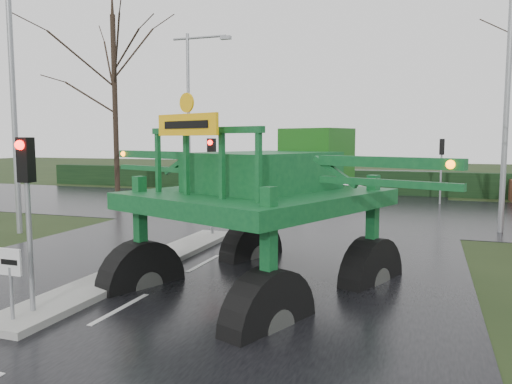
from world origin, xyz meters
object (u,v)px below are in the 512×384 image
(street_light_left_near, at_px, (18,70))
(crop_sprayer, at_px, (148,177))
(traffic_signal_far, at_px, (442,156))
(street_light_right, at_px, (499,71))
(street_light_left_far, at_px, (193,99))
(traffic_signal_mid, at_px, (212,165))
(traffic_signal_near, at_px, (27,187))
(keep_left_sign, at_px, (10,272))
(white_sedan, at_px, (339,202))

(street_light_left_near, xyz_separation_m, crop_sprayer, (7.79, -4.15, -3.38))
(traffic_signal_far, relative_size, crop_sprayer, 0.38)
(street_light_right, distance_m, street_light_left_far, 18.24)
(traffic_signal_mid, height_order, street_light_right, street_light_right)
(traffic_signal_near, xyz_separation_m, street_light_left_near, (-6.89, 7.01, 3.40))
(keep_left_sign, bearing_deg, street_light_left_far, 107.78)
(keep_left_sign, xyz_separation_m, street_light_right, (9.49, 13.50, 4.93))
(street_light_left_near, relative_size, crop_sprayer, 1.09)
(traffic_signal_far, distance_m, crop_sprayer, 19.43)
(traffic_signal_mid, height_order, white_sedan, traffic_signal_mid)
(keep_left_sign, xyz_separation_m, traffic_signal_far, (7.80, 21.51, 1.53))
(street_light_right, bearing_deg, crop_sprayer, -130.26)
(street_light_left_far, xyz_separation_m, crop_sprayer, (7.79, -18.15, -3.38))
(traffic_signal_near, distance_m, white_sedan, 20.65)
(street_light_right, height_order, crop_sprayer, street_light_right)
(keep_left_sign, relative_size, white_sedan, 0.34)
(crop_sprayer, bearing_deg, white_sedan, 106.84)
(street_light_left_near, relative_size, street_light_right, 1.00)
(traffic_signal_near, bearing_deg, street_light_left_near, 134.53)
(keep_left_sign, xyz_separation_m, traffic_signal_near, (0.00, 0.49, 1.53))
(crop_sprayer, xyz_separation_m, white_sedan, (1.59, 17.48, -2.61))
(street_light_left_far, bearing_deg, street_light_right, -26.02)
(traffic_signal_near, height_order, street_light_right, street_light_right)
(keep_left_sign, relative_size, street_light_left_near, 0.14)
(traffic_signal_mid, height_order, traffic_signal_far, same)
(traffic_signal_mid, bearing_deg, traffic_signal_far, 58.07)
(street_light_left_near, relative_size, white_sedan, 2.55)
(traffic_signal_far, bearing_deg, street_light_left_near, 43.63)
(street_light_left_near, xyz_separation_m, white_sedan, (9.38, 13.33, -5.99))
(keep_left_sign, height_order, street_light_left_far, street_light_left_far)
(traffic_signal_near, bearing_deg, traffic_signal_far, 69.64)
(street_light_left_far, bearing_deg, traffic_signal_far, 0.03)
(traffic_signal_near, height_order, traffic_signal_mid, same)
(traffic_signal_mid, xyz_separation_m, street_light_left_near, (-6.89, -1.49, 3.40))
(street_light_left_far, bearing_deg, traffic_signal_mid, -61.14)
(street_light_left_far, bearing_deg, white_sedan, -4.08)
(traffic_signal_far, height_order, street_light_right, street_light_right)
(keep_left_sign, height_order, traffic_signal_far, traffic_signal_far)
(traffic_signal_near, relative_size, white_sedan, 0.90)
(traffic_signal_mid, xyz_separation_m, traffic_signal_far, (7.80, 12.52, 0.00))
(traffic_signal_far, bearing_deg, keep_left_sign, 70.07)
(crop_sprayer, bearing_deg, traffic_signal_mid, 121.07)
(keep_left_sign, bearing_deg, traffic_signal_mid, 90.00)
(keep_left_sign, relative_size, street_light_left_far, 0.14)
(traffic_signal_mid, bearing_deg, traffic_signal_near, -90.00)
(traffic_signal_mid, distance_m, crop_sprayer, 5.71)
(street_light_right, height_order, street_light_left_far, same)
(street_light_left_near, bearing_deg, traffic_signal_mid, 12.21)
(traffic_signal_far, xyz_separation_m, street_light_left_near, (-14.69, -14.01, 3.40))
(keep_left_sign, distance_m, street_light_left_near, 11.32)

